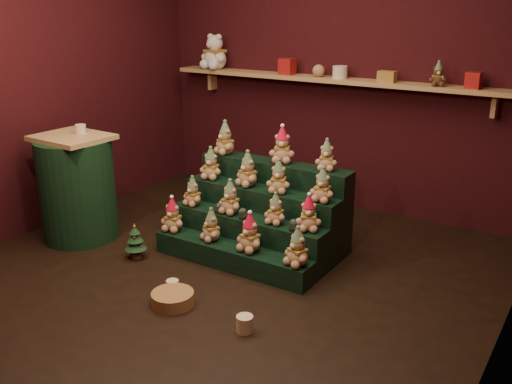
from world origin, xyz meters
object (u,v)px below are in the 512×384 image
Objects in this scene: wicker_basket at (173,299)px; snow_globe_a at (219,208)px; mug_left at (173,286)px; mug_right at (245,324)px; riser_tier_front at (232,256)px; side_table at (77,188)px; brown_bear at (438,74)px; snow_globe_b at (243,213)px; white_bear at (215,47)px; snow_globe_c at (293,225)px; mini_christmas_tree at (135,241)px.

snow_globe_a is at bearing 104.92° from wicker_basket.
mug_left is 0.84× the size of mug_right.
riser_tier_front is 15.17× the size of snow_globe_a.
brown_bear is (2.52, 1.91, 0.96)m from side_table.
snow_globe_a is 0.83m from mug_left.
wicker_basket is at bearing 178.81° from mug_right.
snow_globe_b is 1.13m from mug_right.
side_table is 1.62m from wicker_basket.
riser_tier_front reaches higher than wicker_basket.
white_bear is (-1.99, 2.41, 1.50)m from mug_right.
side_table reaches higher than snow_globe_c.
snow_globe_c is at bearing 99.30° from mug_right.
brown_bear reaches higher than snow_globe_c.
snow_globe_c reaches higher than snow_globe_b.
wicker_basket is (0.12, -0.14, 0.00)m from mug_left.
brown_bear is at bearing 58.58° from riser_tier_front.
brown_bear reaches higher than mini_christmas_tree.
snow_globe_c is at bearing -136.27° from brown_bear.
brown_bear is at bearing 66.74° from wicker_basket.
mug_left is 2.99m from white_bear.
mug_left is at bearing -99.97° from snow_globe_b.
snow_globe_a is 2.23m from brown_bear.
snow_globe_b reaches higher than mug_left.
brown_bear is at bearing 10.90° from white_bear.
mini_christmas_tree is at bearing -139.70° from snow_globe_a.
brown_bear is (2.40, 0.00, -0.13)m from white_bear.
snow_globe_a reaches higher than mug_left.
white_bear is (-1.38, 1.52, 1.15)m from snow_globe_b.
side_table reaches higher than snow_globe_a.
mug_right is at bearing -80.70° from snow_globe_c.
mini_christmas_tree is (-1.23, -0.45, -0.26)m from snow_globe_c.
white_bear reaches higher than mug_right.
side_table reaches higher than mini_christmas_tree.
riser_tier_front is 6.70× the size of brown_bear.
snow_globe_a reaches higher than mini_christmas_tree.
snow_globe_a is 0.99× the size of mug_left.
riser_tier_front is 0.59m from snow_globe_c.
side_table is (-1.49, -0.23, 0.37)m from riser_tier_front.
mug_right is (0.74, -0.15, 0.01)m from mug_left.
side_table is at bearing 161.77° from wicker_basket.
white_bear reaches higher than snow_globe_b.
snow_globe_a is 0.70m from snow_globe_c.
snow_globe_a is 1.32m from side_table.
riser_tier_front is at bearing 10.56° from side_table.
riser_tier_front is at bearing -161.08° from snow_globe_c.
white_bear is at bearing 132.17° from snow_globe_b.
brown_bear reaches higher than side_table.
wicker_basket is (-0.47, -0.88, -0.36)m from snow_globe_c.
snow_globe_c is at bearing 61.80° from wicker_basket.
snow_globe_a is at bearing 19.03° from side_table.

